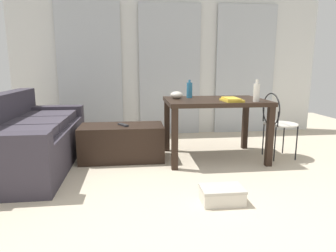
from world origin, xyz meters
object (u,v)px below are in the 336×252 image
object	(u,v)px
wire_chair	(276,118)
shoebox	(222,195)
bottle_near	(257,92)
bottle_far	(189,90)
bowl	(177,95)
couch	(29,139)
coffee_table	(122,142)
craft_table	(215,107)
book_stack	(232,100)
tv_remote_primary	(123,125)

from	to	relation	value
wire_chair	shoebox	bearing A→B (deg)	-131.09
bottle_near	shoebox	world-z (taller)	bottle_near
bottle_far	bowl	bearing A→B (deg)	-153.12
couch	bottle_near	size ratio (longest dim) A/B	7.96
shoebox	couch	bearing A→B (deg)	148.40
couch	bottle_far	xyz separation A→B (m)	(1.93, 0.26, 0.53)
bottle_far	couch	bearing A→B (deg)	-172.27
coffee_table	craft_table	bearing A→B (deg)	-2.94
bowl	book_stack	world-z (taller)	bowl
bottle_near	shoebox	distance (m)	1.41
bowl	shoebox	world-z (taller)	bowl
bowl	book_stack	xyz separation A→B (m)	(0.59, -0.35, -0.03)
bowl	shoebox	distance (m)	1.57
couch	bottle_near	xyz separation A→B (m)	(2.62, -0.24, 0.54)
coffee_table	bowl	bearing A→B (deg)	3.47
bottle_far	shoebox	xyz separation A→B (m)	(0.02, -1.46, -0.78)
bottle_far	book_stack	bearing A→B (deg)	-46.54
couch	tv_remote_primary	bearing A→B (deg)	5.20
coffee_table	bowl	distance (m)	0.90
coffee_table	bowl	xyz separation A→B (m)	(0.69, 0.04, 0.58)
bottle_far	book_stack	size ratio (longest dim) A/B	0.74
coffee_table	wire_chair	distance (m)	1.95
shoebox	tv_remote_primary	bearing A→B (deg)	123.77
coffee_table	bowl	world-z (taller)	bowl
couch	bottle_far	bearing A→B (deg)	7.73
coffee_table	wire_chair	bearing A→B (deg)	-4.18
bottle_near	tv_remote_primary	bearing A→B (deg)	167.64
wire_chair	bottle_far	xyz separation A→B (m)	(-1.06, 0.27, 0.34)
craft_table	book_stack	bearing A→B (deg)	-62.37
wire_chair	shoebox	world-z (taller)	wire_chair
couch	wire_chair	size ratio (longest dim) A/B	2.42
craft_table	shoebox	xyz separation A→B (m)	(-0.27, -1.27, -0.58)
couch	bottle_near	world-z (taller)	bottle_near
bottle_near	shoebox	xyz separation A→B (m)	(-0.67, -0.96, -0.79)
coffee_table	book_stack	size ratio (longest dim) A/B	3.28
coffee_table	bottle_near	bearing A→B (deg)	-13.30
wire_chair	couch	bearing A→B (deg)	179.79
coffee_table	craft_table	xyz separation A→B (m)	(1.16, -0.06, 0.43)
book_stack	bowl	bearing A→B (deg)	149.70
couch	wire_chair	world-z (taller)	couch
craft_table	shoebox	distance (m)	1.42
bowl	tv_remote_primary	xyz separation A→B (m)	(-0.67, -0.07, -0.35)
craft_table	wire_chair	size ratio (longest dim) A/B	1.46
book_stack	shoebox	xyz separation A→B (m)	(-0.40, -1.02, -0.70)
couch	coffee_table	xyz separation A→B (m)	(1.06, 0.13, -0.10)
craft_table	book_stack	xyz separation A→B (m)	(0.13, -0.25, 0.12)
coffee_table	shoebox	world-z (taller)	coffee_table
tv_remote_primary	book_stack	bearing A→B (deg)	-43.84
bowl	craft_table	bearing A→B (deg)	-12.26
bowl	tv_remote_primary	bearing A→B (deg)	-173.79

